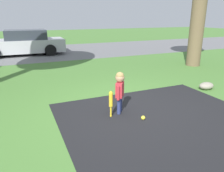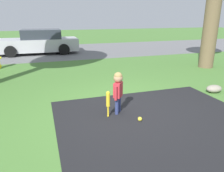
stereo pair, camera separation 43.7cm
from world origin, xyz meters
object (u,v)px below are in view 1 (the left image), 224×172
baseball_bat (111,101)px  parked_car (23,43)px  sports_ball (143,118)px  child (120,87)px

baseball_bat → parked_car: (-1.23, 8.73, 0.25)m
baseball_bat → sports_ball: size_ratio=6.62×
baseball_bat → parked_car: size_ratio=0.13×
child → baseball_bat: bearing=152.7°
sports_ball → child: bearing=119.5°
sports_ball → parked_car: parked_car is taller
baseball_bat → parked_car: bearing=98.1°
sports_ball → parked_car: (-1.77, 9.10, 0.56)m
baseball_bat → sports_ball: 0.72m
parked_car → baseball_bat: bearing=99.4°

